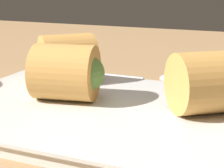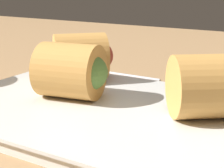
# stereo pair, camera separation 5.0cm
# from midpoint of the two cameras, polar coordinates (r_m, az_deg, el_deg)

# --- Properties ---
(table_surface) EXTENTS (1.80, 1.40, 0.02)m
(table_surface) POSITION_cam_midpoint_polar(r_m,az_deg,el_deg) (0.36, 3.79, -7.62)
(table_surface) COLOR #A87F54
(table_surface) RESTS_ON ground
(serving_plate) EXTENTS (0.34, 0.22, 0.01)m
(serving_plate) POSITION_cam_midpoint_polar(r_m,az_deg,el_deg) (0.36, 3.97, -4.64)
(serving_plate) COLOR silver
(serving_plate) RESTS_ON table_surface
(roll_front_left) EXTENTS (0.08, 0.08, 0.06)m
(roll_front_left) POSITION_cam_midpoint_polar(r_m,az_deg,el_deg) (0.45, -1.13, 4.15)
(roll_front_left) COLOR #D19347
(roll_front_left) RESTS_ON serving_plate
(roll_front_right) EXTENTS (0.08, 0.08, 0.06)m
(roll_front_right) POSITION_cam_midpoint_polar(r_m,az_deg,el_deg) (0.34, 19.09, -0.40)
(roll_front_right) COLOR #D19347
(roll_front_right) RESTS_ON serving_plate
(roll_back_left) EXTENTS (0.08, 0.07, 0.06)m
(roll_back_left) POSITION_cam_midpoint_polar(r_m,az_deg,el_deg) (0.38, -2.09, 1.91)
(roll_back_left) COLOR #D19347
(roll_back_left) RESTS_ON serving_plate
(spoon) EXTENTS (0.16, 0.03, 0.01)m
(spoon) POSITION_cam_midpoint_polar(r_m,az_deg,el_deg) (0.49, 13.51, 0.36)
(spoon) COLOR silver
(spoon) RESTS_ON table_surface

